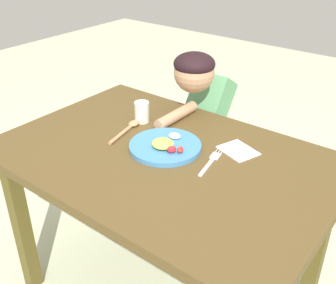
# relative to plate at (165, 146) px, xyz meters

# --- Properties ---
(dining_table) EXTENTS (1.22, 0.82, 0.74)m
(dining_table) POSITION_rel_plate_xyz_m (0.02, -0.03, -0.11)
(dining_table) COLOR brown
(dining_table) RESTS_ON ground_plane
(plate) EXTENTS (0.27, 0.27, 0.05)m
(plate) POSITION_rel_plate_xyz_m (0.00, 0.00, 0.00)
(plate) COLOR #4283BE
(plate) RESTS_ON dining_table
(fork) EXTENTS (0.06, 0.20, 0.01)m
(fork) POSITION_rel_plate_xyz_m (0.18, 0.03, -0.01)
(fork) COLOR silver
(fork) RESTS_ON dining_table
(spoon) EXTENTS (0.07, 0.21, 0.02)m
(spoon) POSITION_rel_plate_xyz_m (-0.21, 0.03, -0.00)
(spoon) COLOR tan
(spoon) RESTS_ON dining_table
(drinking_cup) EXTENTS (0.06, 0.06, 0.09)m
(drinking_cup) POSITION_rel_plate_xyz_m (-0.22, 0.12, 0.03)
(drinking_cup) COLOR silver
(drinking_cup) RESTS_ON dining_table
(person) EXTENTS (0.18, 0.50, 1.00)m
(person) POSITION_rel_plate_xyz_m (-0.11, 0.45, -0.17)
(person) COLOR #4C4462
(person) RESTS_ON ground_plane
(napkin) EXTENTS (0.16, 0.14, 0.00)m
(napkin) POSITION_rel_plate_xyz_m (0.22, 0.15, -0.01)
(napkin) COLOR white
(napkin) RESTS_ON dining_table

